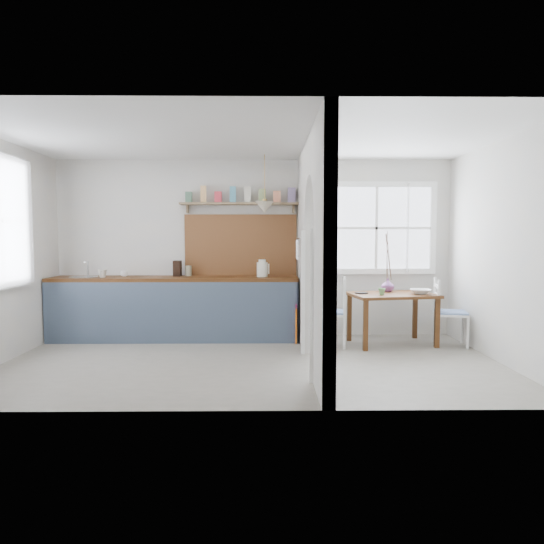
{
  "coord_description": "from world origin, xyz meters",
  "views": [
    {
      "loc": [
        0.17,
        -5.6,
        1.46
      ],
      "look_at": [
        0.24,
        0.51,
        1.03
      ],
      "focal_mm": 32.0,
      "sensor_mm": 36.0,
      "label": 1
    }
  ],
  "objects_px": {
    "kettle": "(262,268)",
    "dining_table": "(392,319)",
    "vase": "(388,285)",
    "chair_left": "(330,312)",
    "chair_right": "(451,312)"
  },
  "relations": [
    {
      "from": "kettle",
      "to": "dining_table",
      "type": "bearing_deg",
      "value": -4.87
    },
    {
      "from": "kettle",
      "to": "vase",
      "type": "distance_m",
      "value": 1.79
    },
    {
      "from": "chair_left",
      "to": "kettle",
      "type": "height_order",
      "value": "kettle"
    },
    {
      "from": "dining_table",
      "to": "kettle",
      "type": "distance_m",
      "value": 1.93
    },
    {
      "from": "kettle",
      "to": "vase",
      "type": "xyz_separation_m",
      "value": [
        1.77,
        -0.13,
        -0.23
      ]
    },
    {
      "from": "chair_right",
      "to": "kettle",
      "type": "height_order",
      "value": "kettle"
    },
    {
      "from": "chair_right",
      "to": "vase",
      "type": "height_order",
      "value": "chair_right"
    },
    {
      "from": "chair_right",
      "to": "kettle",
      "type": "bearing_deg",
      "value": 92.32
    },
    {
      "from": "dining_table",
      "to": "kettle",
      "type": "height_order",
      "value": "kettle"
    },
    {
      "from": "dining_table",
      "to": "chair_left",
      "type": "relative_size",
      "value": 1.21
    },
    {
      "from": "kettle",
      "to": "vase",
      "type": "bearing_deg",
      "value": 2.44
    },
    {
      "from": "chair_left",
      "to": "vase",
      "type": "bearing_deg",
      "value": 119.33
    },
    {
      "from": "dining_table",
      "to": "chair_right",
      "type": "height_order",
      "value": "chair_right"
    },
    {
      "from": "dining_table",
      "to": "chair_right",
      "type": "bearing_deg",
      "value": -15.29
    },
    {
      "from": "chair_left",
      "to": "kettle",
      "type": "distance_m",
      "value": 1.17
    }
  ]
}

